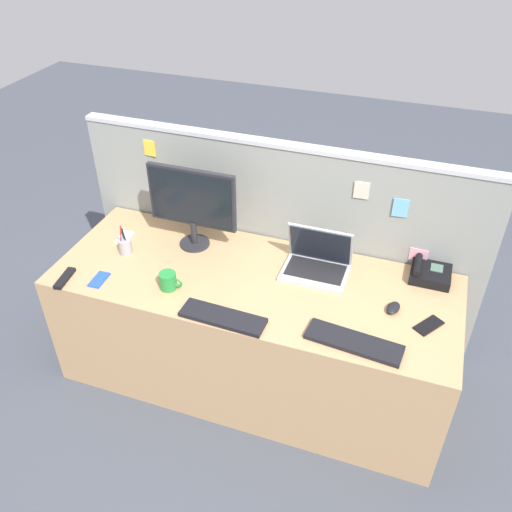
{
  "coord_description": "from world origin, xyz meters",
  "views": [
    {
      "loc": [
        0.75,
        -2.1,
        2.53
      ],
      "look_at": [
        0.0,
        0.05,
        0.86
      ],
      "focal_mm": 37.8,
      "sensor_mm": 36.0,
      "label": 1
    }
  ],
  "objects_px": {
    "computer_mouse_right_hand": "(393,308)",
    "cell_phone_silver_slab": "(125,238)",
    "laptop": "(317,260)",
    "desk_phone": "(429,273)",
    "coffee_mug": "(168,281)",
    "keyboard_spare": "(354,342)",
    "desktop_monitor": "(192,202)",
    "cell_phone_black_slab": "(429,326)",
    "pen_cup": "(125,246)",
    "cell_phone_blue_case": "(99,280)",
    "tv_remote": "(65,278)",
    "keyboard_main": "(223,317)"
  },
  "relations": [
    {
      "from": "desk_phone",
      "to": "cell_phone_black_slab",
      "type": "height_order",
      "value": "desk_phone"
    },
    {
      "from": "pen_cup",
      "to": "desk_phone",
      "type": "bearing_deg",
      "value": 11.57
    },
    {
      "from": "tv_remote",
      "to": "cell_phone_blue_case",
      "type": "bearing_deg",
      "value": 9.94
    },
    {
      "from": "desktop_monitor",
      "to": "laptop",
      "type": "xyz_separation_m",
      "value": [
        0.73,
        -0.01,
        -0.22
      ]
    },
    {
      "from": "desktop_monitor",
      "to": "pen_cup",
      "type": "bearing_deg",
      "value": -147.57
    },
    {
      "from": "cell_phone_black_slab",
      "to": "keyboard_main",
      "type": "bearing_deg",
      "value": -129.14
    },
    {
      "from": "keyboard_spare",
      "to": "tv_remote",
      "type": "bearing_deg",
      "value": -172.92
    },
    {
      "from": "keyboard_main",
      "to": "cell_phone_silver_slab",
      "type": "height_order",
      "value": "keyboard_main"
    },
    {
      "from": "desktop_monitor",
      "to": "cell_phone_black_slab",
      "type": "relative_size",
      "value": 3.35
    },
    {
      "from": "pen_cup",
      "to": "cell_phone_blue_case",
      "type": "height_order",
      "value": "pen_cup"
    },
    {
      "from": "cell_phone_silver_slab",
      "to": "coffee_mug",
      "type": "height_order",
      "value": "coffee_mug"
    },
    {
      "from": "laptop",
      "to": "cell_phone_silver_slab",
      "type": "xyz_separation_m",
      "value": [
        -1.14,
        -0.07,
        -0.06
      ]
    },
    {
      "from": "desktop_monitor",
      "to": "laptop",
      "type": "height_order",
      "value": "desktop_monitor"
    },
    {
      "from": "pen_cup",
      "to": "coffee_mug",
      "type": "height_order",
      "value": "pen_cup"
    },
    {
      "from": "laptop",
      "to": "desk_phone",
      "type": "bearing_deg",
      "value": 13.19
    },
    {
      "from": "cell_phone_blue_case",
      "to": "cell_phone_black_slab",
      "type": "xyz_separation_m",
      "value": [
        1.68,
        0.22,
        0.0
      ]
    },
    {
      "from": "keyboard_spare",
      "to": "coffee_mug",
      "type": "height_order",
      "value": "coffee_mug"
    },
    {
      "from": "cell_phone_blue_case",
      "to": "cell_phone_black_slab",
      "type": "height_order",
      "value": "same"
    },
    {
      "from": "cell_phone_black_slab",
      "to": "coffee_mug",
      "type": "distance_m",
      "value": 1.31
    },
    {
      "from": "cell_phone_silver_slab",
      "to": "cell_phone_black_slab",
      "type": "height_order",
      "value": "same"
    },
    {
      "from": "desk_phone",
      "to": "coffee_mug",
      "type": "bearing_deg",
      "value": -157.11
    },
    {
      "from": "laptop",
      "to": "keyboard_spare",
      "type": "height_order",
      "value": "laptop"
    },
    {
      "from": "desktop_monitor",
      "to": "cell_phone_blue_case",
      "type": "bearing_deg",
      "value": -125.44
    },
    {
      "from": "cell_phone_black_slab",
      "to": "coffee_mug",
      "type": "height_order",
      "value": "coffee_mug"
    },
    {
      "from": "keyboard_main",
      "to": "computer_mouse_right_hand",
      "type": "distance_m",
      "value": 0.84
    },
    {
      "from": "cell_phone_blue_case",
      "to": "tv_remote",
      "type": "xyz_separation_m",
      "value": [
        -0.17,
        -0.06,
        0.01
      ]
    },
    {
      "from": "keyboard_spare",
      "to": "computer_mouse_right_hand",
      "type": "xyz_separation_m",
      "value": [
        0.14,
        0.29,
        0.01
      ]
    },
    {
      "from": "keyboard_spare",
      "to": "coffee_mug",
      "type": "distance_m",
      "value": 0.99
    },
    {
      "from": "tv_remote",
      "to": "coffee_mug",
      "type": "height_order",
      "value": "coffee_mug"
    },
    {
      "from": "computer_mouse_right_hand",
      "to": "cell_phone_silver_slab",
      "type": "bearing_deg",
      "value": -170.8
    },
    {
      "from": "desktop_monitor",
      "to": "pen_cup",
      "type": "height_order",
      "value": "desktop_monitor"
    },
    {
      "from": "keyboard_spare",
      "to": "computer_mouse_right_hand",
      "type": "bearing_deg",
      "value": 70.01
    },
    {
      "from": "keyboard_spare",
      "to": "cell_phone_silver_slab",
      "type": "xyz_separation_m",
      "value": [
        -1.44,
        0.41,
        -0.01
      ]
    },
    {
      "from": "desk_phone",
      "to": "keyboard_spare",
      "type": "xyz_separation_m",
      "value": [
        -0.28,
        -0.62,
        -0.02
      ]
    },
    {
      "from": "keyboard_main",
      "to": "cell_phone_blue_case",
      "type": "distance_m",
      "value": 0.73
    },
    {
      "from": "computer_mouse_right_hand",
      "to": "tv_remote",
      "type": "relative_size",
      "value": 0.59
    },
    {
      "from": "desk_phone",
      "to": "cell_phone_silver_slab",
      "type": "height_order",
      "value": "desk_phone"
    },
    {
      "from": "computer_mouse_right_hand",
      "to": "tv_remote",
      "type": "xyz_separation_m",
      "value": [
        -1.68,
        -0.33,
        -0.01
      ]
    },
    {
      "from": "keyboard_main",
      "to": "coffee_mug",
      "type": "bearing_deg",
      "value": 162.28
    },
    {
      "from": "desk_phone",
      "to": "cell_phone_blue_case",
      "type": "xyz_separation_m",
      "value": [
        -1.64,
        -0.6,
        -0.03
      ]
    },
    {
      "from": "desk_phone",
      "to": "computer_mouse_right_hand",
      "type": "xyz_separation_m",
      "value": [
        -0.14,
        -0.33,
        -0.01
      ]
    },
    {
      "from": "desk_phone",
      "to": "coffee_mug",
      "type": "relative_size",
      "value": 1.63
    },
    {
      "from": "computer_mouse_right_hand",
      "to": "cell_phone_silver_slab",
      "type": "distance_m",
      "value": 1.58
    },
    {
      "from": "desk_phone",
      "to": "pen_cup",
      "type": "distance_m",
      "value": 1.67
    },
    {
      "from": "laptop",
      "to": "pen_cup",
      "type": "xyz_separation_m",
      "value": [
        -1.06,
        -0.2,
        -0.02
      ]
    },
    {
      "from": "coffee_mug",
      "to": "cell_phone_black_slab",
      "type": "bearing_deg",
      "value": 6.66
    },
    {
      "from": "desk_phone",
      "to": "pen_cup",
      "type": "xyz_separation_m",
      "value": [
        -1.64,
        -0.34,
        0.01
      ]
    },
    {
      "from": "desktop_monitor",
      "to": "tv_remote",
      "type": "distance_m",
      "value": 0.79
    },
    {
      "from": "pen_cup",
      "to": "coffee_mug",
      "type": "distance_m",
      "value": 0.42
    },
    {
      "from": "laptop",
      "to": "keyboard_main",
      "type": "xyz_separation_m",
      "value": [
        -0.33,
        -0.53,
        -0.06
      ]
    }
  ]
}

